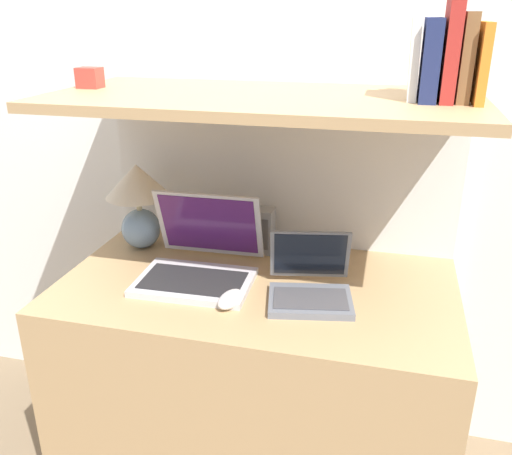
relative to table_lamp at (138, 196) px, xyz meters
The scene contains 15 objects.
wall_back 0.57m from the table_lamp, 26.25° to the left, with size 6.00×0.05×2.40m.
desk 0.74m from the table_lamp, 20.75° to the right, with size 1.19×0.66×0.75m.
back_riser 0.57m from the table_lamp, 21.50° to the left, with size 1.19×0.04×1.27m.
shelf 0.58m from the table_lamp, 12.28° to the right, with size 1.19×0.59×0.03m.
table_lamp is the anchor object (origin of this frame).
laptop_large 0.35m from the table_lamp, 31.78° to the right, with size 0.35×0.33×0.25m.
laptop_small 0.67m from the table_lamp, 19.07° to the right, with size 0.27×0.27×0.18m.
computer_mouse 0.55m from the table_lamp, 37.03° to the right, with size 0.08×0.12×0.04m.
router_box 0.42m from the table_lamp, ahead, with size 0.10×0.07×0.15m.
book_orange 1.11m from the table_lamp, ahead, with size 0.02×0.18×0.19m.
book_brown 1.08m from the table_lamp, ahead, with size 0.03×0.14×0.21m.
book_red 1.06m from the table_lamp, ahead, with size 0.03×0.17×0.25m.
book_navy 1.01m from the table_lamp, ahead, with size 0.04×0.17×0.20m.
book_white 0.97m from the table_lamp, ahead, with size 0.03×0.12×0.20m.
shelf_gadget 0.41m from the table_lamp, 127.02° to the right, with size 0.07×0.05×0.06m.
Camera 1 is at (0.36, -1.08, 1.51)m, focal length 38.00 mm.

